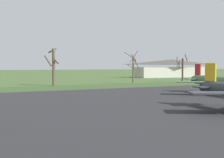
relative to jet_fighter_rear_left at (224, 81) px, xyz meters
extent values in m
cube|color=#28282B|center=(-17.34, -7.57, -2.03)|extent=(104.83, 51.48, 0.05)
cube|color=#365027|center=(-17.34, 24.17, -2.03)|extent=(164.83, 12.00, 0.06)
cylinder|color=black|center=(-9.44, -5.90, -0.10)|extent=(1.02, 0.84, 0.95)
cube|color=#33383D|center=(-12.73, -10.37, -0.21)|extent=(4.89, 4.15, 0.13)
cube|color=yellow|center=(-9.52, -6.70, 1.50)|extent=(0.31, 1.54, 1.84)
cube|color=#33383D|center=(-10.57, -6.70, 0.00)|extent=(1.66, 1.41, 0.13)
cube|color=#33383D|center=(-8.49, -6.90, 0.00)|extent=(1.66, 1.41, 0.13)
cylinder|color=#4C6B47|center=(0.08, 0.52, -0.03)|extent=(3.36, 12.33, 1.41)
cylinder|color=black|center=(1.11, 6.85, -0.03)|extent=(1.10, 0.93, 0.99)
cube|color=#4C6B47|center=(-3.12, 2.17, -0.14)|extent=(5.48, 5.07, 0.13)
cube|color=#B21E1E|center=(0.99, 6.09, 1.57)|extent=(0.39, 1.38, 1.79)
cube|color=#4C6B47|center=(-0.28, 6.12, 0.07)|extent=(2.13, 1.62, 0.13)
cube|color=#4C6B47|center=(2.20, 5.71, 0.07)|extent=(2.13, 1.62, 0.13)
cylinder|color=black|center=(0.52, 3.18, -1.40)|extent=(0.19, 0.19, 1.32)
cylinder|color=brown|center=(-15.88, 30.87, 1.88)|extent=(0.64, 0.64, 7.88)
cylinder|color=brown|center=(-17.16, 30.54, 3.23)|extent=(1.07, 2.86, 2.39)
cylinder|color=brown|center=(-15.92, 31.71, 5.44)|extent=(1.84, 0.37, 1.21)
cylinder|color=brown|center=(-15.50, 30.30, 3.12)|extent=(1.51, 1.17, 1.23)
cylinder|color=brown|center=(2.96, 29.48, 1.27)|extent=(0.36, 0.36, 6.65)
cylinder|color=brown|center=(3.57, 30.20, 4.38)|extent=(1.63, 1.41, 2.76)
cylinder|color=brown|center=(2.87, 28.67, 3.44)|extent=(1.81, 0.39, 2.86)
cylinder|color=brown|center=(3.37, 28.70, 2.88)|extent=(1.72, 1.00, 2.68)
cylinder|color=brown|center=(1.93, 29.19, 2.08)|extent=(0.73, 2.16, 1.21)
cylinder|color=brown|center=(1.53, 29.20, 4.70)|extent=(0.69, 2.93, 1.50)
cylinder|color=#42382D|center=(17.91, 29.27, 1.04)|extent=(0.44, 0.44, 6.19)
cylinder|color=#42382D|center=(16.82, 30.19, 3.80)|extent=(2.10, 2.43, 1.68)
cylinder|color=#42382D|center=(17.44, 29.96, 2.68)|extent=(1.62, 1.20, 1.49)
cylinder|color=#42382D|center=(17.31, 30.26, 2.83)|extent=(2.20, 1.45, 1.96)
cylinder|color=#42382D|center=(17.35, 29.82, 1.70)|extent=(1.30, 1.32, 0.93)
cylinder|color=#42382D|center=(18.40, 28.50, 4.27)|extent=(1.76, 1.22, 1.71)
cube|color=beige|center=(35.88, 55.92, -0.20)|extent=(28.52, 11.62, 3.71)
pyramid|color=#4C4742|center=(35.88, 55.92, 3.61)|extent=(29.95, 12.20, 1.96)
camera|label=1|loc=(-31.59, -27.92, 2.13)|focal=44.95mm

